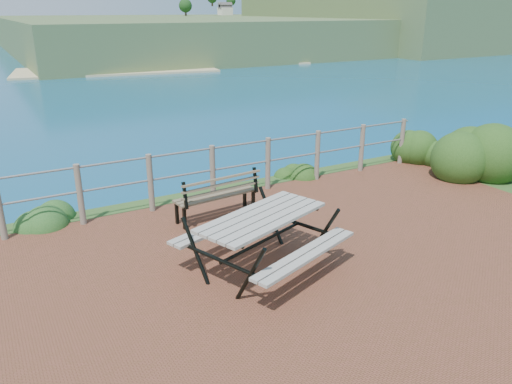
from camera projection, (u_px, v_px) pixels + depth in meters
ground at (324, 282)px, 6.36m from camera, size 10.00×7.00×0.12m
safety_railing at (213, 170)px, 8.90m from camera, size 9.40×0.10×1.00m
distant_bay at (359, 19)px, 252.24m from camera, size 290.00×232.36×24.00m
picnic_table at (262, 236)px, 6.50m from camera, size 1.95×1.49×0.76m
park_bench at (216, 188)px, 8.12m from camera, size 1.44×0.49×0.80m
shrub_right_front at (476, 179)px, 10.24m from camera, size 1.45×1.45×2.06m
shrub_right_edge at (420, 163)px, 11.29m from camera, size 0.95×0.95×1.36m
shrub_lip_west at (49, 222)px, 8.17m from camera, size 0.83×0.83×0.59m
shrub_lip_east at (293, 177)px, 10.36m from camera, size 0.68×0.68×0.38m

